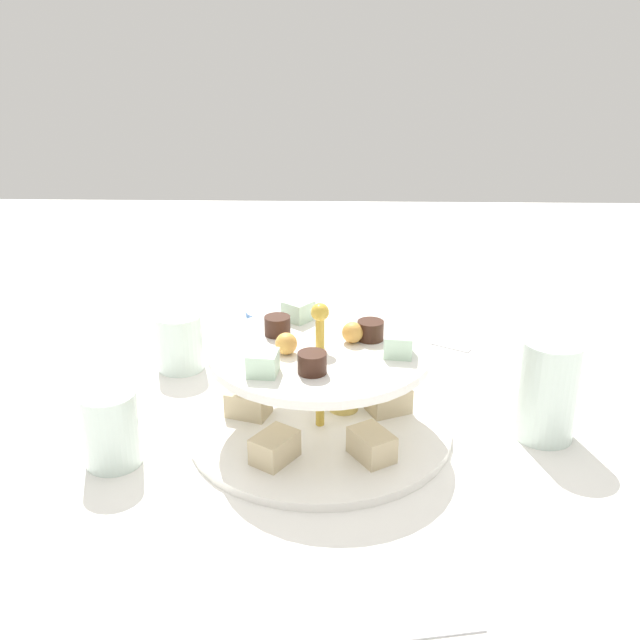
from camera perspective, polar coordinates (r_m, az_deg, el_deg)
ground_plane at (r=0.83m, az=0.00°, el=-8.94°), size 2.40×2.40×0.00m
tiered_serving_stand at (r=0.81m, az=0.02°, el=-6.04°), size 0.30×0.30×0.16m
water_glass_tall_right at (r=0.84m, az=17.76°, el=-5.32°), size 0.07×0.07×0.12m
water_glass_short_left at (r=0.99m, az=-11.17°, el=-1.72°), size 0.06×0.06×0.08m
teacup_with_saucer at (r=1.05m, az=-4.35°, el=-0.57°), size 0.09×0.09×0.05m
butter_knife_left at (r=0.60m, az=4.64°, el=-23.90°), size 0.04×0.17×0.00m
butter_knife_right at (r=1.08m, az=7.72°, el=-1.42°), size 0.10×0.15×0.00m
water_glass_mid_back at (r=0.79m, az=-16.40°, el=-8.33°), size 0.06×0.06×0.08m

